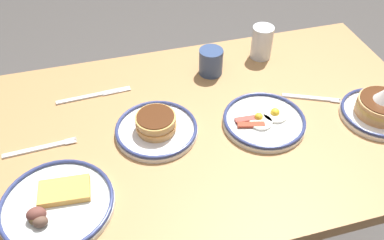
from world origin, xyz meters
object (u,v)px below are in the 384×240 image
at_px(fork_near, 41,148).
at_px(fork_far, 312,98).
at_px(plate_far_companion, 56,204).
at_px(coffee_mug, 211,61).
at_px(butter_knife, 94,95).
at_px(plate_far_side, 380,109).
at_px(plate_near_main, 156,127).
at_px(plate_center_pancakes, 264,121).
at_px(drinking_glass, 262,44).

height_order(fork_near, fork_far, same).
xyz_separation_m(plate_far_companion, fork_near, (0.04, -0.21, -0.01)).
bearing_deg(fork_near, coffee_mug, -159.25).
xyz_separation_m(plate_far_companion, fork_far, (-0.78, -0.21, -0.01)).
distance_m(coffee_mug, butter_knife, 0.40).
height_order(plate_far_side, butter_knife, plate_far_side).
height_order(coffee_mug, butter_knife, coffee_mug).
bearing_deg(plate_far_companion, coffee_mug, -140.94).
relative_size(plate_near_main, plate_far_companion, 0.86).
relative_size(plate_center_pancakes, coffee_mug, 2.43).
height_order(plate_center_pancakes, butter_knife, plate_center_pancakes).
bearing_deg(butter_knife, plate_far_side, 158.18).
bearing_deg(plate_center_pancakes, fork_far, -160.88).
bearing_deg(plate_far_side, butter_knife, -21.82).
bearing_deg(fork_near, drinking_glass, -161.38).
relative_size(plate_near_main, plate_far_side, 1.07).
xyz_separation_m(plate_near_main, fork_near, (0.32, -0.02, -0.02)).
xyz_separation_m(plate_far_companion, butter_knife, (-0.13, -0.40, -0.01)).
relative_size(plate_far_companion, butter_knife, 1.18).
distance_m(plate_near_main, drinking_glass, 0.52).
height_order(drinking_glass, fork_near, drinking_glass).
bearing_deg(drinking_glass, coffee_mug, 12.27).
relative_size(plate_near_main, plate_center_pancakes, 0.98).
xyz_separation_m(plate_far_side, fork_near, (0.97, -0.13, -0.03)).
height_order(fork_far, butter_knife, same).
bearing_deg(plate_near_main, fork_near, -4.27).
distance_m(plate_far_companion, drinking_glass, 0.86).
height_order(plate_far_side, fork_far, plate_far_side).
xyz_separation_m(plate_far_side, butter_knife, (0.81, -0.32, -0.03)).
distance_m(drinking_glass, butter_knife, 0.59).
bearing_deg(plate_far_side, plate_center_pancakes, -10.24).
height_order(plate_near_main, plate_far_side, plate_far_side).
bearing_deg(plate_near_main, plate_far_side, 170.49).
bearing_deg(butter_knife, plate_far_companion, 72.21).
xyz_separation_m(plate_center_pancakes, fork_far, (-0.19, -0.07, -0.01)).
bearing_deg(fork_far, plate_far_side, 139.83).
xyz_separation_m(fork_near, fork_far, (-0.82, 0.01, 0.00)).
relative_size(plate_far_companion, fork_near, 1.38).
xyz_separation_m(plate_near_main, plate_center_pancakes, (-0.31, 0.05, -0.01)).
height_order(fork_near, butter_knife, same).
bearing_deg(plate_far_side, plate_near_main, -9.51).
relative_size(drinking_glass, fork_far, 0.68).
bearing_deg(plate_far_side, drinking_glass, -60.75).
xyz_separation_m(plate_near_main, coffee_mug, (-0.24, -0.24, 0.02)).
relative_size(plate_center_pancakes, plate_far_companion, 0.88).
height_order(plate_near_main, coffee_mug, coffee_mug).
relative_size(plate_center_pancakes, fork_near, 1.21).
bearing_deg(plate_far_companion, butter_knife, -107.79).
relative_size(fork_near, fork_far, 1.17).
height_order(plate_near_main, plate_center_pancakes, plate_near_main).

